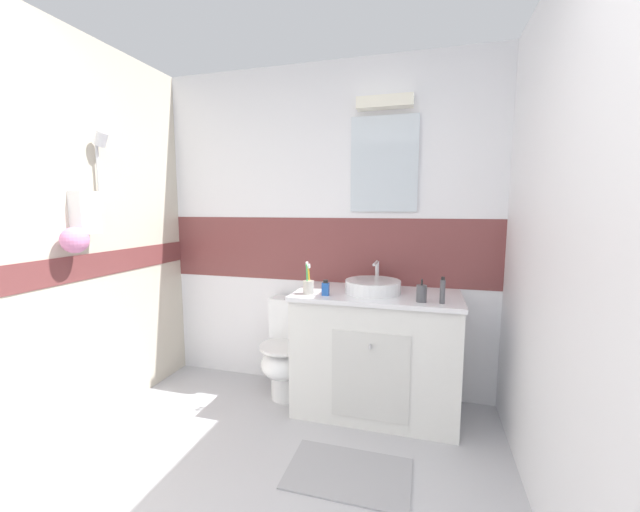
{
  "coord_description": "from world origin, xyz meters",
  "views": [
    {
      "loc": [
        0.77,
        -0.4,
        1.42
      ],
      "look_at": [
        0.1,
        1.97,
        1.11
      ],
      "focal_mm": 21.02,
      "sensor_mm": 36.0,
      "label": 1
    }
  ],
  "objects_px": {
    "sink_basin": "(373,286)",
    "perfume_flask_small": "(326,288)",
    "soap_dispenser": "(421,293)",
    "toothbrush_cup": "(309,286)",
    "toothpaste_tube_upright": "(442,291)",
    "toilet": "(288,351)"
  },
  "relations": [
    {
      "from": "toothbrush_cup",
      "to": "toothpaste_tube_upright",
      "type": "relative_size",
      "value": 1.34
    },
    {
      "from": "sink_basin",
      "to": "toothbrush_cup",
      "type": "distance_m",
      "value": 0.44
    },
    {
      "from": "toothpaste_tube_upright",
      "to": "soap_dispenser",
      "type": "bearing_deg",
      "value": 175.29
    },
    {
      "from": "toilet",
      "to": "sink_basin",
      "type": "bearing_deg",
      "value": -2.99
    },
    {
      "from": "sink_basin",
      "to": "toothbrush_cup",
      "type": "relative_size",
      "value": 1.91
    },
    {
      "from": "sink_basin",
      "to": "soap_dispenser",
      "type": "bearing_deg",
      "value": -28.75
    },
    {
      "from": "sink_basin",
      "to": "toothpaste_tube_upright",
      "type": "relative_size",
      "value": 2.56
    },
    {
      "from": "sink_basin",
      "to": "soap_dispenser",
      "type": "height_order",
      "value": "sink_basin"
    },
    {
      "from": "toilet",
      "to": "soap_dispenser",
      "type": "distance_m",
      "value": 1.13
    },
    {
      "from": "toothbrush_cup",
      "to": "toothpaste_tube_upright",
      "type": "distance_m",
      "value": 0.86
    },
    {
      "from": "toilet",
      "to": "soap_dispenser",
      "type": "relative_size",
      "value": 5.09
    },
    {
      "from": "soap_dispenser",
      "to": "toothpaste_tube_upright",
      "type": "height_order",
      "value": "toothpaste_tube_upright"
    },
    {
      "from": "perfume_flask_small",
      "to": "toilet",
      "type": "bearing_deg",
      "value": 148.97
    },
    {
      "from": "toothbrush_cup",
      "to": "soap_dispenser",
      "type": "relative_size",
      "value": 1.51
    },
    {
      "from": "toilet",
      "to": "perfume_flask_small",
      "type": "height_order",
      "value": "perfume_flask_small"
    },
    {
      "from": "sink_basin",
      "to": "perfume_flask_small",
      "type": "xyz_separation_m",
      "value": [
        -0.29,
        -0.18,
        0.0
      ]
    },
    {
      "from": "soap_dispenser",
      "to": "toothbrush_cup",
      "type": "bearing_deg",
      "value": 178.88
    },
    {
      "from": "toothbrush_cup",
      "to": "toothpaste_tube_upright",
      "type": "bearing_deg",
      "value": -1.63
    },
    {
      "from": "toothpaste_tube_upright",
      "to": "toothbrush_cup",
      "type": "bearing_deg",
      "value": 178.37
    },
    {
      "from": "perfume_flask_small",
      "to": "toothpaste_tube_upright",
      "type": "xyz_separation_m",
      "value": [
        0.73,
        -0.01,
        0.03
      ]
    },
    {
      "from": "toilet",
      "to": "toothbrush_cup",
      "type": "height_order",
      "value": "toothbrush_cup"
    },
    {
      "from": "toilet",
      "to": "toothbrush_cup",
      "type": "distance_m",
      "value": 0.63
    }
  ]
}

